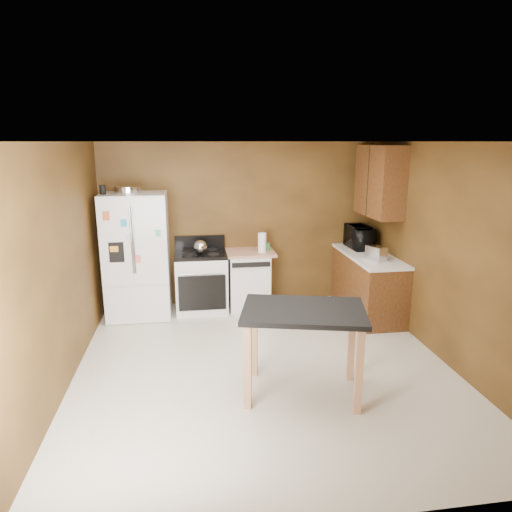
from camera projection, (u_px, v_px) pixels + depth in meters
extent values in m
plane|color=beige|center=(264.00, 366.00, 5.23)|extent=(4.50, 4.50, 0.00)
plane|color=white|center=(265.00, 141.00, 4.61)|extent=(4.50, 4.50, 0.00)
plane|color=brown|center=(241.00, 224.00, 7.08)|extent=(4.20, 0.00, 4.20)
plane|color=brown|center=(325.00, 354.00, 2.76)|extent=(4.20, 0.00, 4.20)
plane|color=brown|center=(60.00, 268.00, 4.62)|extent=(0.00, 4.50, 4.50)
plane|color=brown|center=(445.00, 254.00, 5.22)|extent=(0.00, 4.50, 4.50)
cylinder|color=silver|center=(128.00, 190.00, 6.36)|extent=(0.38, 0.38, 0.10)
cylinder|color=black|center=(103.00, 190.00, 6.21)|extent=(0.08, 0.08, 0.12)
sphere|color=silver|center=(200.00, 247.00, 6.67)|extent=(0.20, 0.20, 0.20)
cylinder|color=white|center=(262.00, 243.00, 6.80)|extent=(0.15, 0.15, 0.29)
cylinder|color=#3FA55C|center=(267.00, 246.00, 6.96)|extent=(0.13, 0.13, 0.11)
cube|color=silver|center=(376.00, 253.00, 6.31)|extent=(0.26, 0.31, 0.20)
imported|color=black|center=(359.00, 238.00, 7.03)|extent=(0.40, 0.57, 0.31)
cube|color=white|center=(137.00, 255.00, 6.59)|extent=(0.90, 0.75, 1.80)
cube|color=white|center=(116.00, 243.00, 6.11)|extent=(0.43, 0.02, 1.20)
cube|color=white|center=(150.00, 242.00, 6.18)|extent=(0.43, 0.02, 1.20)
cube|color=white|center=(137.00, 305.00, 6.37)|extent=(0.88, 0.02, 0.54)
cube|color=black|center=(116.00, 252.00, 6.14)|extent=(0.20, 0.01, 0.28)
cylinder|color=silver|center=(132.00, 241.00, 6.12)|extent=(0.02, 0.02, 0.90)
cylinder|color=silver|center=(134.00, 241.00, 6.12)|extent=(0.02, 0.02, 0.90)
cube|color=#D55F32|center=(106.00, 216.00, 5.99)|extent=(0.09, 0.00, 0.12)
cube|color=#2FA2C9|center=(124.00, 223.00, 6.04)|extent=(0.08, 0.00, 0.10)
cube|color=#43BD85|center=(158.00, 233.00, 6.14)|extent=(0.07, 0.00, 0.09)
cube|color=orange|center=(114.00, 249.00, 6.11)|extent=(0.11, 0.00, 0.08)
cube|color=#F16B6D|center=(138.00, 259.00, 6.19)|extent=(0.08, 0.00, 0.11)
cube|color=#AADEFF|center=(129.00, 238.00, 6.10)|extent=(0.07, 0.00, 0.07)
cube|color=white|center=(201.00, 283.00, 6.88)|extent=(0.76, 0.65, 0.85)
cube|color=black|center=(201.00, 254.00, 6.77)|extent=(0.76, 0.65, 0.05)
cube|color=black|center=(200.00, 242.00, 7.02)|extent=(0.76, 0.06, 0.20)
cube|color=black|center=(202.00, 293.00, 6.57)|extent=(0.68, 0.02, 0.52)
cylinder|color=silver|center=(202.00, 274.00, 6.49)|extent=(0.62, 0.02, 0.02)
cylinder|color=black|center=(188.00, 250.00, 6.89)|extent=(0.17, 0.17, 0.02)
cylinder|color=black|center=(212.00, 249.00, 6.94)|extent=(0.17, 0.17, 0.02)
cylinder|color=black|center=(188.00, 255.00, 6.58)|extent=(0.17, 0.17, 0.02)
cylinder|color=black|center=(213.00, 254.00, 6.63)|extent=(0.17, 0.17, 0.02)
cube|color=white|center=(249.00, 281.00, 7.00)|extent=(0.60, 0.60, 0.85)
cube|color=black|center=(251.00, 265.00, 6.62)|extent=(0.56, 0.02, 0.07)
cube|color=tan|center=(248.00, 252.00, 6.90)|extent=(0.78, 0.62, 0.04)
cube|color=brown|center=(368.00, 285.00, 6.77)|extent=(0.60, 1.55, 0.86)
cube|color=white|center=(369.00, 256.00, 6.66)|extent=(0.63, 1.58, 0.04)
cube|color=brown|center=(380.00, 181.00, 6.51)|extent=(0.35, 1.05, 1.00)
cube|color=black|center=(368.00, 181.00, 6.48)|extent=(0.01, 0.01, 1.00)
cube|color=black|center=(304.00, 311.00, 4.47)|extent=(1.35, 1.06, 0.05)
cube|color=tan|center=(254.00, 339.00, 4.93)|extent=(0.08, 0.08, 0.86)
cube|color=tan|center=(351.00, 342.00, 4.84)|extent=(0.08, 0.08, 0.86)
cube|color=tan|center=(248.00, 367.00, 4.31)|extent=(0.08, 0.08, 0.86)
cube|color=tan|center=(359.00, 372.00, 4.22)|extent=(0.08, 0.08, 0.86)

